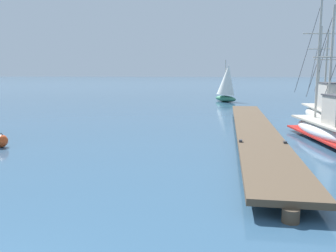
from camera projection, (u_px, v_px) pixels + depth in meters
name	position (u px, v px, depth m)	size (l,w,h in m)	color
floating_dock	(254.00, 128.00, 17.74)	(2.43, 21.34, 0.53)	brown
fishing_boat_1	(326.00, 112.00, 21.06)	(1.70, 7.70, 5.78)	silver
fishing_boat_4	(331.00, 127.00, 16.16)	(2.59, 7.86, 6.61)	silver
mooring_buoy	(1.00, 141.00, 14.96)	(0.52, 0.52, 0.59)	#E04C1E
distant_sailboat	(227.00, 83.00, 37.15)	(2.80, 3.60, 4.21)	#337556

